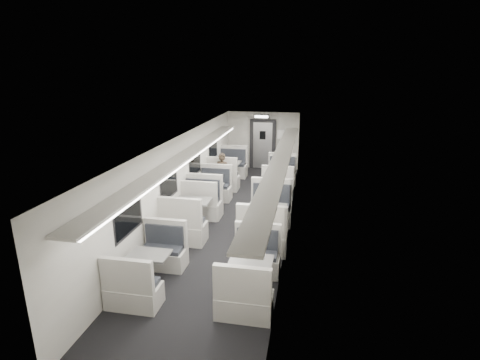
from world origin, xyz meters
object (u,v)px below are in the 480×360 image
at_px(booth_left_b, 209,196).
at_px(passenger, 222,174).
at_px(booth_right_c, 267,221).
at_px(exit_sign, 262,116).
at_px(booth_left_a, 228,172).
at_px(booth_left_d, 150,269).
at_px(booth_left_c, 193,214).
at_px(vestibule_door, 263,145).
at_px(booth_right_b, 275,196).
at_px(booth_right_a, 280,180).
at_px(booth_right_d, 251,276).

relative_size(booth_left_b, passenger, 1.51).
relative_size(booth_right_c, exit_sign, 3.75).
distance_m(booth_left_a, booth_left_d, 7.07).
height_order(booth_left_d, passenger, passenger).
bearing_deg(booth_left_d, booth_left_c, 90.00).
bearing_deg(vestibule_door, exit_sign, -90.00).
height_order(booth_left_b, passenger, passenger).
xyz_separation_m(booth_left_b, booth_left_d, (0.00, -4.35, -0.04)).
relative_size(booth_right_b, booth_right_c, 0.84).
bearing_deg(booth_right_a, exit_sign, 112.81).
xyz_separation_m(booth_left_a, vestibule_door, (1.00, 2.31, 0.63)).
height_order(vestibule_door, exit_sign, exit_sign).
bearing_deg(booth_left_b, vestibule_door, 78.76).
xyz_separation_m(booth_left_a, booth_left_d, (0.00, -7.07, -0.06)).
bearing_deg(exit_sign, booth_right_b, -76.23).
bearing_deg(booth_right_d, vestibule_door, 96.15).
relative_size(booth_left_d, passenger, 1.37).
bearing_deg(booth_right_d, booth_right_b, 90.00).
bearing_deg(exit_sign, booth_left_c, -99.31).
bearing_deg(booth_right_a, passenger, -157.56).
bearing_deg(booth_left_b, booth_right_d, -64.76).
height_order(booth_left_c, booth_right_c, booth_right_c).
height_order(booth_left_c, vestibule_door, vestibule_door).
bearing_deg(booth_left_b, booth_right_b, 13.05).
xyz_separation_m(passenger, vestibule_door, (0.90, 3.65, 0.33)).
relative_size(booth_left_c, booth_right_a, 1.08).
distance_m(booth_left_a, booth_left_b, 2.72).
relative_size(booth_right_a, booth_right_c, 0.91).
bearing_deg(booth_right_b, booth_right_a, 90.00).
distance_m(booth_right_b, passenger, 2.14).
relative_size(booth_left_c, booth_right_c, 0.99).
bearing_deg(booth_right_b, booth_left_a, 131.56).
bearing_deg(vestibule_door, booth_right_c, -81.55).
xyz_separation_m(booth_left_a, booth_right_b, (2.00, -2.26, -0.06)).
bearing_deg(booth_right_a, booth_left_d, -107.06).
relative_size(booth_left_c, booth_right_b, 1.17).
bearing_deg(booth_left_b, booth_left_a, 90.00).
xyz_separation_m(booth_left_b, booth_right_b, (2.00, 0.46, -0.03)).
bearing_deg(passenger, booth_left_b, -88.12).
xyz_separation_m(booth_left_c, booth_right_b, (2.00, 2.02, -0.06)).
bearing_deg(vestibule_door, booth_right_b, -77.66).
distance_m(vestibule_door, exit_sign, 1.33).
relative_size(booth_left_a, booth_right_a, 1.08).
bearing_deg(booth_right_d, passenger, 108.63).
height_order(booth_right_c, booth_right_d, booth_right_c).
height_order(booth_left_c, exit_sign, exit_sign).
bearing_deg(booth_right_d, booth_left_d, -176.94).
relative_size(booth_left_d, booth_right_a, 0.91).
bearing_deg(booth_left_a, exit_sign, 61.29).
bearing_deg(booth_right_c, exit_sign, 99.10).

